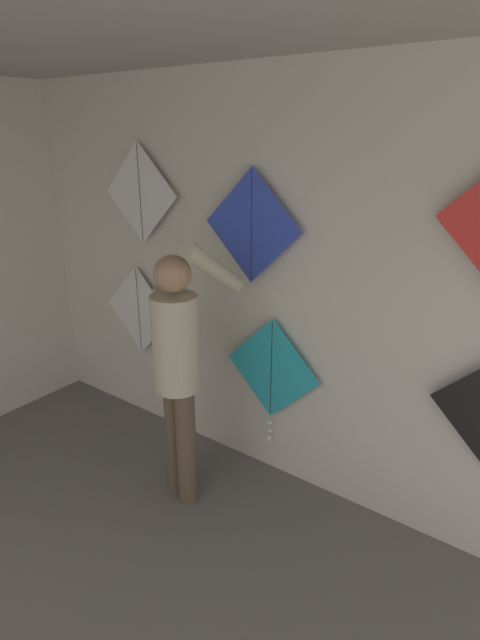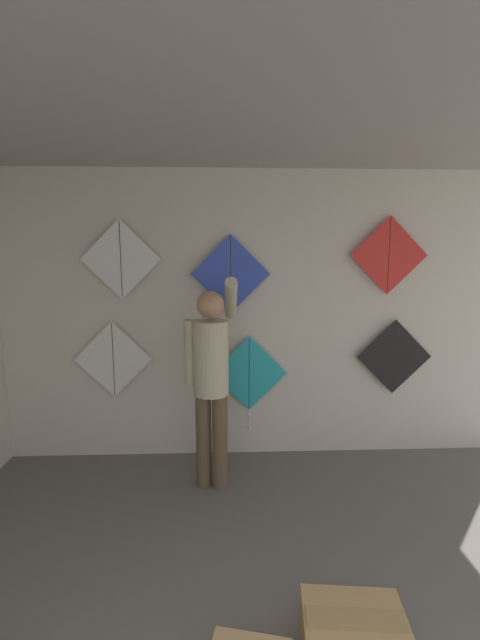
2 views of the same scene
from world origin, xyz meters
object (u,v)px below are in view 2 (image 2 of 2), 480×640
(shopkeeper, at_px, (211,372))
(kite_4, at_px, (231,274))
(kite_1, at_px, (249,376))
(kite_3, at_px, (121,259))
(kite_5, at_px, (389,255))
(kite_0, at_px, (113,359))
(kite_2, at_px, (394,357))

(shopkeeper, bearing_deg, kite_4, 89.30)
(kite_4, bearing_deg, shopkeeper, -107.94)
(kite_1, relative_size, kite_4, 1.28)
(kite_1, bearing_deg, kite_3, 179.97)
(shopkeeper, height_order, kite_5, kite_5)
(kite_3, distance_m, kite_4, 1.03)
(kite_4, bearing_deg, kite_5, 0.00)
(kite_4, relative_size, kite_5, 1.00)
(shopkeeper, height_order, kite_0, shopkeeper)
(kite_0, relative_size, kite_4, 1.00)
(kite_4, bearing_deg, kite_0, 180.00)
(shopkeeper, distance_m, kite_3, 1.37)
(kite_2, bearing_deg, kite_3, 180.00)
(kite_3, relative_size, kite_5, 1.00)
(kite_5, bearing_deg, kite_0, 180.00)
(kite_1, relative_size, kite_2, 1.28)
(kite_1, height_order, kite_3, kite_3)
(kite_2, height_order, kite_4, kite_4)
(kite_3, bearing_deg, kite_0, 180.00)
(kite_3, distance_m, kite_5, 2.53)
(kite_0, xyz_separation_m, kite_4, (1.13, 0.00, 0.82))
(kite_2, xyz_separation_m, kite_5, (-0.11, 0.00, 0.99))
(kite_1, distance_m, kite_2, 1.45)
(kite_4, distance_m, kite_5, 1.52)
(shopkeeper, relative_size, kite_2, 2.45)
(kite_1, distance_m, kite_3, 1.66)
(kite_0, relative_size, kite_2, 1.00)
(kite_1, height_order, kite_4, kite_4)
(shopkeeper, distance_m, kite_5, 2.02)
(kite_5, bearing_deg, kite_2, 0.00)
(kite_1, xyz_separation_m, kite_3, (-1.20, 0.00, 1.14))
(shopkeeper, bearing_deg, kite_1, 74.26)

